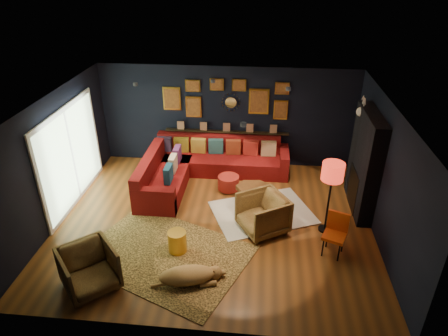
# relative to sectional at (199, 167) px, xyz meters

# --- Properties ---
(floor) EXTENTS (6.50, 6.50, 0.00)m
(floor) POSITION_rel_sectional_xyz_m (0.61, -1.81, -0.32)
(floor) COLOR brown
(floor) RESTS_ON ground
(room_walls) EXTENTS (6.50, 6.50, 6.50)m
(room_walls) POSITION_rel_sectional_xyz_m (0.61, -1.81, 1.27)
(room_walls) COLOR black
(room_walls) RESTS_ON ground
(sectional) EXTENTS (3.41, 2.69, 0.86)m
(sectional) POSITION_rel_sectional_xyz_m (0.00, 0.00, 0.00)
(sectional) COLOR maroon
(sectional) RESTS_ON ground
(ledge) EXTENTS (3.20, 0.12, 0.04)m
(ledge) POSITION_rel_sectional_xyz_m (0.61, 0.87, 0.60)
(ledge) COLOR black
(ledge) RESTS_ON room_walls
(gallery_wall) EXTENTS (3.15, 0.04, 1.02)m
(gallery_wall) POSITION_rel_sectional_xyz_m (0.60, 0.91, 1.48)
(gallery_wall) COLOR gold
(gallery_wall) RESTS_ON room_walls
(sunburst_mirror) EXTENTS (0.47, 0.16, 0.47)m
(sunburst_mirror) POSITION_rel_sectional_xyz_m (0.71, 0.91, 1.38)
(sunburst_mirror) COLOR silver
(sunburst_mirror) RESTS_ON room_walls
(fireplace) EXTENTS (0.31, 1.60, 2.20)m
(fireplace) POSITION_rel_sectional_xyz_m (3.71, -0.91, 0.70)
(fireplace) COLOR black
(fireplace) RESTS_ON ground
(deer_head) EXTENTS (0.50, 0.28, 0.45)m
(deer_head) POSITION_rel_sectional_xyz_m (3.75, -0.41, 1.73)
(deer_head) COLOR white
(deer_head) RESTS_ON fireplace
(sliding_door) EXTENTS (0.06, 2.80, 2.20)m
(sliding_door) POSITION_rel_sectional_xyz_m (-2.60, -1.21, 0.78)
(sliding_door) COLOR white
(sliding_door) RESTS_ON ground
(ceiling_spots) EXTENTS (3.30, 2.50, 0.06)m
(ceiling_spots) POSITION_rel_sectional_xyz_m (0.61, -1.01, 2.24)
(ceiling_spots) COLOR black
(ceiling_spots) RESTS_ON room_walls
(shag_rug) EXTENTS (2.48, 2.19, 0.03)m
(shag_rug) POSITION_rel_sectional_xyz_m (1.61, -1.39, -0.31)
(shag_rug) COLOR silver
(shag_rug) RESTS_ON ground
(leopard_rug) EXTENTS (3.54, 3.10, 0.02)m
(leopard_rug) POSITION_rel_sectional_xyz_m (-0.19, -2.94, -0.31)
(leopard_rug) COLOR #D9A652
(leopard_rug) RESTS_ON ground
(coffee_table) EXTENTS (1.05, 0.89, 0.45)m
(coffee_table) POSITION_rel_sectional_xyz_m (1.45, -1.13, 0.07)
(coffee_table) COLOR brown
(coffee_table) RESTS_ON shag_rug
(pouf) EXTENTS (0.51, 0.51, 0.33)m
(pouf) POSITION_rel_sectional_xyz_m (0.79, -0.48, -0.13)
(pouf) COLOR #A5221B
(pouf) RESTS_ON shag_rug
(armchair_left) EXTENTS (1.14, 1.13, 0.86)m
(armchair_left) POSITION_rel_sectional_xyz_m (-1.23, -3.86, 0.11)
(armchair_left) COLOR #C18E45
(armchair_left) RESTS_ON ground
(armchair_right) EXTENTS (1.12, 1.14, 0.87)m
(armchair_right) POSITION_rel_sectional_xyz_m (1.61, -1.99, 0.11)
(armchair_right) COLOR #C18E45
(armchair_right) RESTS_ON ground
(gold_stool) EXTENTS (0.35, 0.35, 0.44)m
(gold_stool) POSITION_rel_sectional_xyz_m (0.03, -2.81, -0.10)
(gold_stool) COLOR gold
(gold_stool) RESTS_ON ground
(orange_chair) EXTENTS (0.52, 0.52, 0.84)m
(orange_chair) POSITION_rel_sectional_xyz_m (2.97, -2.53, 0.17)
(orange_chair) COLOR black
(orange_chair) RESTS_ON ground
(floor_lamp) EXTENTS (0.43, 0.43, 1.54)m
(floor_lamp) POSITION_rel_sectional_xyz_m (2.89, -1.86, 0.97)
(floor_lamp) COLOR black
(floor_lamp) RESTS_ON ground
(dog) EXTENTS (1.43, 0.94, 0.41)m
(dog) POSITION_rel_sectional_xyz_m (0.36, -3.61, -0.10)
(dog) COLOR tan
(dog) RESTS_ON leopard_rug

